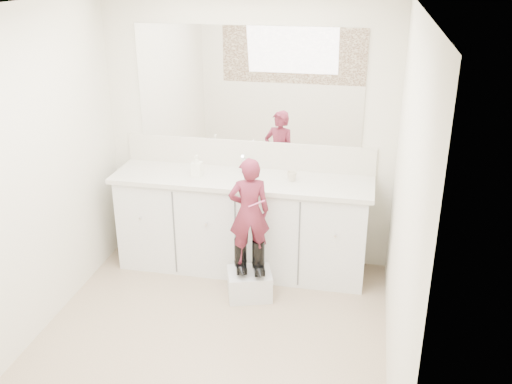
# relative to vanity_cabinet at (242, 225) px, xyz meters

# --- Properties ---
(floor) EXTENTS (3.00, 3.00, 0.00)m
(floor) POSITION_rel_vanity_cabinet_xyz_m (0.00, -1.23, -0.42)
(floor) COLOR #877058
(floor) RESTS_ON ground
(ceiling) EXTENTS (3.00, 3.00, 0.00)m
(ceiling) POSITION_rel_vanity_cabinet_xyz_m (0.00, -1.23, 1.97)
(ceiling) COLOR white
(ceiling) RESTS_ON wall_back
(wall_back) EXTENTS (2.60, 0.00, 2.60)m
(wall_back) POSITION_rel_vanity_cabinet_xyz_m (0.00, 0.27, 0.77)
(wall_back) COLOR beige
(wall_back) RESTS_ON floor
(wall_front) EXTENTS (2.60, 0.00, 2.60)m
(wall_front) POSITION_rel_vanity_cabinet_xyz_m (0.00, -2.73, 0.77)
(wall_front) COLOR beige
(wall_front) RESTS_ON floor
(wall_left) EXTENTS (0.00, 3.00, 3.00)m
(wall_left) POSITION_rel_vanity_cabinet_xyz_m (-1.30, -1.23, 0.78)
(wall_left) COLOR beige
(wall_left) RESTS_ON floor
(wall_right) EXTENTS (0.00, 3.00, 3.00)m
(wall_right) POSITION_rel_vanity_cabinet_xyz_m (1.30, -1.23, 0.78)
(wall_right) COLOR beige
(wall_right) RESTS_ON floor
(vanity_cabinet) EXTENTS (2.20, 0.55, 0.85)m
(vanity_cabinet) POSITION_rel_vanity_cabinet_xyz_m (0.00, 0.00, 0.00)
(vanity_cabinet) COLOR silver
(vanity_cabinet) RESTS_ON floor
(countertop) EXTENTS (2.28, 0.58, 0.04)m
(countertop) POSITION_rel_vanity_cabinet_xyz_m (0.00, -0.01, 0.45)
(countertop) COLOR beige
(countertop) RESTS_ON vanity_cabinet
(backsplash) EXTENTS (2.28, 0.03, 0.25)m
(backsplash) POSITION_rel_vanity_cabinet_xyz_m (0.00, 0.26, 0.59)
(backsplash) COLOR beige
(backsplash) RESTS_ON countertop
(mirror) EXTENTS (2.00, 0.02, 1.00)m
(mirror) POSITION_rel_vanity_cabinet_xyz_m (0.00, 0.26, 1.22)
(mirror) COLOR white
(mirror) RESTS_ON wall_back
(dot_panel) EXTENTS (2.00, 0.01, 1.20)m
(dot_panel) POSITION_rel_vanity_cabinet_xyz_m (0.00, -2.71, 1.22)
(dot_panel) COLOR #472819
(dot_panel) RESTS_ON wall_front
(faucet) EXTENTS (0.08, 0.08, 0.10)m
(faucet) POSITION_rel_vanity_cabinet_xyz_m (0.00, 0.15, 0.52)
(faucet) COLOR silver
(faucet) RESTS_ON countertop
(cup) EXTENTS (0.12, 0.12, 0.08)m
(cup) POSITION_rel_vanity_cabinet_xyz_m (0.44, -0.00, 0.51)
(cup) COLOR beige
(cup) RESTS_ON countertop
(soap_bottle) EXTENTS (0.10, 0.10, 0.19)m
(soap_bottle) POSITION_rel_vanity_cabinet_xyz_m (-0.39, -0.05, 0.56)
(soap_bottle) COLOR white
(soap_bottle) RESTS_ON countertop
(step_stool) EXTENTS (0.43, 0.39, 0.23)m
(step_stool) POSITION_rel_vanity_cabinet_xyz_m (0.17, -0.48, -0.31)
(step_stool) COLOR silver
(step_stool) RESTS_ON floor
(boot_left) EXTENTS (0.16, 0.22, 0.30)m
(boot_left) POSITION_rel_vanity_cabinet_xyz_m (0.09, -0.48, -0.05)
(boot_left) COLOR black
(boot_left) RESTS_ON step_stool
(boot_right) EXTENTS (0.16, 0.22, 0.30)m
(boot_right) POSITION_rel_vanity_cabinet_xyz_m (0.24, -0.48, -0.05)
(boot_right) COLOR black
(boot_right) RESTS_ON step_stool
(toddler) EXTENTS (0.38, 0.31, 0.91)m
(toddler) POSITION_rel_vanity_cabinet_xyz_m (0.17, -0.48, 0.36)
(toddler) COLOR #A63349
(toddler) RESTS_ON step_stool
(toothbrush) EXTENTS (0.13, 0.05, 0.06)m
(toothbrush) POSITION_rel_vanity_cabinet_xyz_m (0.24, -0.52, 0.45)
(toothbrush) COLOR #E4588C
(toothbrush) RESTS_ON toddler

